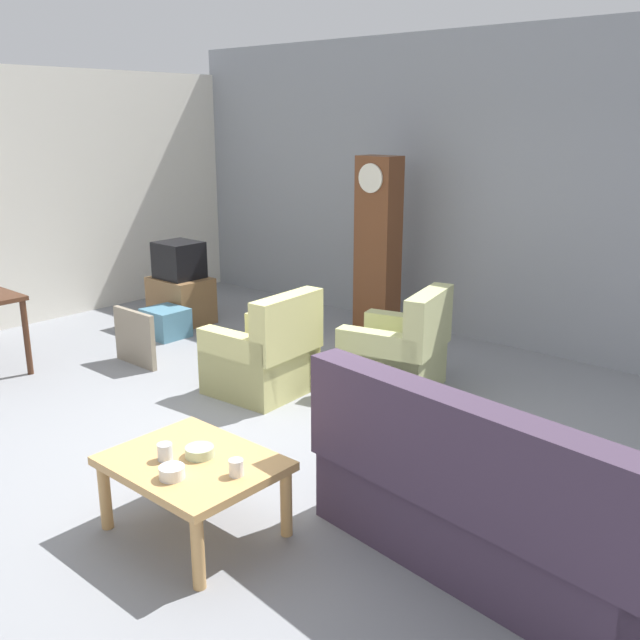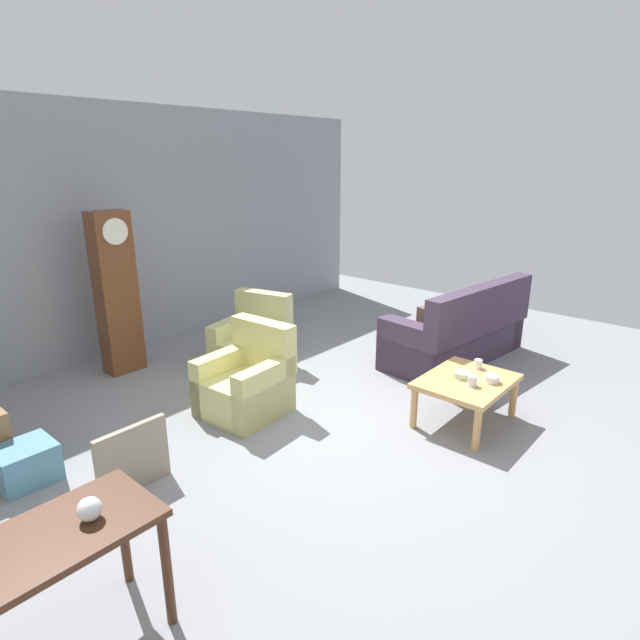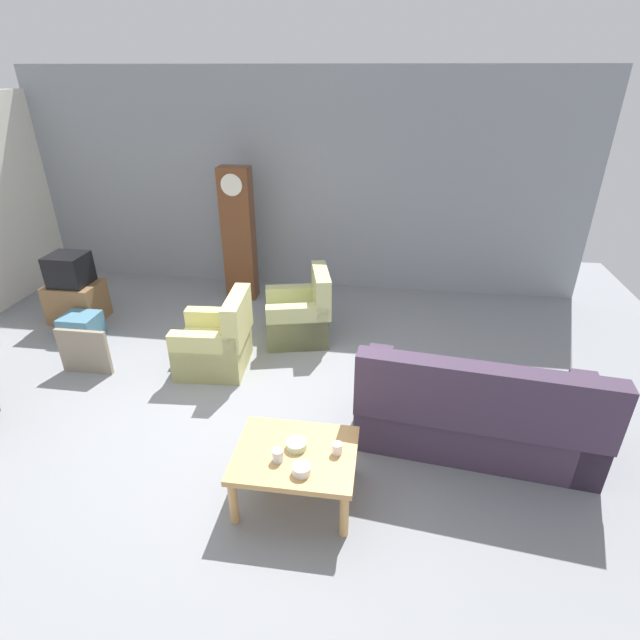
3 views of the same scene
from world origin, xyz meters
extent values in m
plane|color=gray|center=(0.00, 0.00, 0.00)|extent=(10.40, 10.40, 0.00)
cube|color=gray|center=(0.00, 3.60, 1.60)|extent=(8.40, 0.16, 3.20)
cube|color=#423347|center=(2.23, 0.01, 0.22)|extent=(2.18, 1.07, 0.44)
cube|color=#423347|center=(2.19, -0.35, 0.74)|extent=(2.11, 0.43, 0.60)
cube|color=#423347|center=(3.15, -0.10, 0.34)|extent=(0.33, 0.86, 0.68)
cube|color=#423347|center=(1.30, 0.11, 0.34)|extent=(0.33, 0.86, 0.68)
cube|color=#9E8966|center=(2.71, 0.00, 0.62)|extent=(0.38, 0.22, 0.36)
cube|color=#C6B284|center=(2.23, 0.06, 0.62)|extent=(0.38, 0.20, 0.36)
cube|color=brown|center=(1.76, 0.11, 0.62)|extent=(0.38, 0.21, 0.36)
cube|color=#CCC67A|center=(-0.59, 0.91, 0.20)|extent=(0.81, 0.81, 0.40)
cube|color=#CCC67A|center=(-0.27, 0.93, 0.66)|extent=(0.23, 0.77, 0.52)
cube|color=#CCC67A|center=(-0.62, 1.21, 0.30)|extent=(0.77, 0.21, 0.60)
cube|color=#CCC67A|center=(-0.57, 0.61, 0.30)|extent=(0.77, 0.21, 0.60)
cube|color=#B7BB7D|center=(0.24, 1.73, 0.20)|extent=(0.92, 0.92, 0.40)
cube|color=#B7BB7D|center=(0.55, 1.81, 0.66)|extent=(0.35, 0.78, 0.52)
cube|color=#B7BB7D|center=(0.17, 2.03, 0.30)|extent=(0.78, 0.34, 0.60)
cube|color=#B7BB7D|center=(0.31, 1.44, 0.30)|extent=(0.78, 0.34, 0.60)
cube|color=tan|center=(0.72, -0.89, 0.44)|extent=(0.96, 0.76, 0.05)
cylinder|color=tan|center=(0.30, -1.21, 0.21)|extent=(0.07, 0.07, 0.41)
cylinder|color=tan|center=(1.15, -1.21, 0.21)|extent=(0.07, 0.07, 0.41)
cylinder|color=tan|center=(0.30, -0.57, 0.21)|extent=(0.07, 0.07, 0.41)
cylinder|color=tan|center=(1.15, -0.57, 0.21)|extent=(0.07, 0.07, 0.41)
cube|color=#472819|center=(-3.14, -0.47, 0.74)|extent=(1.30, 0.56, 0.04)
cylinder|color=#472819|center=(-2.53, -0.70, 0.36)|extent=(0.06, 0.06, 0.72)
cylinder|color=#472819|center=(-2.53, -0.23, 0.36)|extent=(0.06, 0.06, 0.72)
cube|color=brown|center=(-0.82, 2.90, 0.98)|extent=(0.44, 0.28, 1.95)
cylinder|color=silver|center=(-0.82, 2.75, 1.73)|extent=(0.30, 0.02, 0.30)
cube|color=gray|center=(-2.01, 0.59, 0.27)|extent=(0.60, 0.05, 0.55)
cube|color=teal|center=(-2.53, 1.35, 0.16)|extent=(0.44, 0.39, 0.32)
sphere|color=silver|center=(-2.81, -0.50, 0.82)|extent=(0.12, 0.12, 0.12)
cylinder|color=white|center=(1.05, -0.85, 0.51)|extent=(0.08, 0.08, 0.09)
cylinder|color=silver|center=(0.61, -0.99, 0.51)|extent=(0.09, 0.09, 0.10)
cylinder|color=white|center=(0.81, -1.10, 0.50)|extent=(0.14, 0.14, 0.07)
cylinder|color=#B2C69E|center=(0.72, -0.84, 0.49)|extent=(0.17, 0.17, 0.06)
camera|label=1|loc=(3.70, -3.17, 2.35)|focal=39.98mm
camera|label=2|loc=(-3.70, -2.83, 2.53)|focal=28.87mm
camera|label=3|loc=(1.33, -3.76, 3.14)|focal=27.39mm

